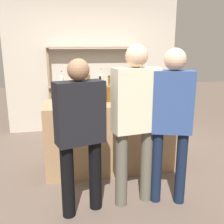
{
  "coord_description": "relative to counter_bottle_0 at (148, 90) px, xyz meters",
  "views": [
    {
      "loc": [
        -0.7,
        -3.46,
        1.73
      ],
      "look_at": [
        0.0,
        0.0,
        0.83
      ],
      "focal_mm": 42.0,
      "sensor_mm": 36.0,
      "label": 1
    }
  ],
  "objects": [
    {
      "name": "counter_bottle_1",
      "position": [
        -0.57,
        -0.06,
        0.0
      ],
      "size": [
        0.09,
        0.09,
        0.36
      ],
      "color": "brown",
      "rests_on": "bar_counter"
    },
    {
      "name": "customer_center",
      "position": [
        -0.47,
        -0.99,
        -0.09
      ],
      "size": [
        0.5,
        0.28,
        1.74
      ],
      "rotation": [
        0.0,
        0.0,
        1.72
      ],
      "color": "#575347",
      "rests_on": "ground_plane"
    },
    {
      "name": "ground_plane",
      "position": [
        -0.54,
        -0.08,
        -1.11
      ],
      "size": [
        16.0,
        16.0,
        0.0
      ],
      "primitive_type": "plane",
      "color": "brown"
    },
    {
      "name": "ice_bucket",
      "position": [
        -0.83,
        -0.02,
        -0.03
      ],
      "size": [
        0.23,
        0.23,
        0.21
      ],
      "color": "black",
      "rests_on": "bar_counter"
    },
    {
      "name": "back_wall",
      "position": [
        -0.54,
        1.87,
        0.29
      ],
      "size": [
        3.46,
        0.12,
        2.8
      ],
      "primitive_type": "cube",
      "color": "#B2A899",
      "rests_on": "ground_plane"
    },
    {
      "name": "wine_glass",
      "position": [
        -1.16,
        -0.14,
        -0.02
      ],
      "size": [
        0.09,
        0.09,
        0.16
      ],
      "color": "silver",
      "rests_on": "bar_counter"
    },
    {
      "name": "back_shelf",
      "position": [
        -0.52,
        1.69,
        0.01
      ],
      "size": [
        1.83,
        0.18,
        1.7
      ],
      "color": "#897056",
      "rests_on": "ground_plane"
    },
    {
      "name": "counter_bottle_0",
      "position": [
        0.0,
        0.0,
        0.0
      ],
      "size": [
        0.08,
        0.08,
        0.34
      ],
      "color": "brown",
      "rests_on": "bar_counter"
    },
    {
      "name": "counter_bottle_5",
      "position": [
        -0.66,
        0.15,
        -0.01
      ],
      "size": [
        0.09,
        0.09,
        0.33
      ],
      "color": "black",
      "rests_on": "bar_counter"
    },
    {
      "name": "customer_right",
      "position": [
        -0.09,
        -1.06,
        -0.09
      ],
      "size": [
        0.45,
        0.3,
        1.71
      ],
      "rotation": [
        0.0,
        0.0,
        1.26
      ],
      "color": "#121C33",
      "rests_on": "ground_plane"
    },
    {
      "name": "counter_bottle_3",
      "position": [
        -0.08,
        -0.13,
        -0.01
      ],
      "size": [
        0.08,
        0.08,
        0.34
      ],
      "color": "silver",
      "rests_on": "bar_counter"
    },
    {
      "name": "counter_bottle_2",
      "position": [
        -0.67,
        -0.12,
        -0.01
      ],
      "size": [
        0.08,
        0.08,
        0.33
      ],
      "color": "silver",
      "rests_on": "bar_counter"
    },
    {
      "name": "customer_left",
      "position": [
        -1.06,
        -1.06,
        -0.17
      ],
      "size": [
        0.52,
        0.34,
        1.61
      ],
      "rotation": [
        0.0,
        0.0,
        1.86
      ],
      "color": "black",
      "rests_on": "ground_plane"
    },
    {
      "name": "counter_bottle_4",
      "position": [
        -0.19,
        -0.01,
        -0.01
      ],
      "size": [
        0.08,
        0.08,
        0.34
      ],
      "color": "black",
      "rests_on": "bar_counter"
    },
    {
      "name": "bar_counter",
      "position": [
        -0.54,
        -0.08,
        -0.62
      ],
      "size": [
        1.86,
        0.69,
        0.97
      ],
      "primitive_type": "cube",
      "color": "#997551",
      "rests_on": "ground_plane"
    }
  ]
}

